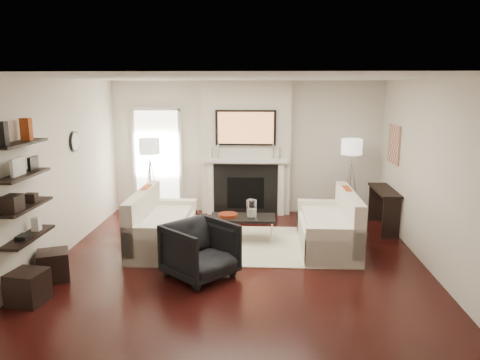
{
  "coord_description": "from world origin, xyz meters",
  "views": [
    {
      "loc": [
        0.38,
        -6.55,
        2.59
      ],
      "look_at": [
        0.0,
        0.6,
        1.15
      ],
      "focal_mm": 35.0,
      "sensor_mm": 36.0,
      "label": 1
    }
  ],
  "objects_px": {
    "armchair": "(200,248)",
    "lamp_right_shade": "(352,147)",
    "coffee_table": "(243,218)",
    "lamp_left_shade": "(149,146)",
    "loveseat_right_base": "(327,236)",
    "ottoman_near": "(53,265)",
    "loveseat_left_base": "(164,235)"
  },
  "relations": [
    {
      "from": "armchair",
      "to": "lamp_right_shade",
      "type": "bearing_deg",
      "value": 1.74
    },
    {
      "from": "coffee_table",
      "to": "lamp_right_shade",
      "type": "relative_size",
      "value": 2.75
    },
    {
      "from": "lamp_left_shade",
      "to": "lamp_right_shade",
      "type": "relative_size",
      "value": 1.0
    },
    {
      "from": "loveseat_right_base",
      "to": "armchair",
      "type": "height_order",
      "value": "armchair"
    },
    {
      "from": "armchair",
      "to": "lamp_left_shade",
      "type": "xyz_separation_m",
      "value": [
        -1.37,
        2.84,
        1.03
      ]
    },
    {
      "from": "loveseat_right_base",
      "to": "coffee_table",
      "type": "distance_m",
      "value": 1.44
    },
    {
      "from": "coffee_table",
      "to": "lamp_left_shade",
      "type": "bearing_deg",
      "value": 146.14
    },
    {
      "from": "coffee_table",
      "to": "ottoman_near",
      "type": "bearing_deg",
      "value": -144.52
    },
    {
      "from": "armchair",
      "to": "ottoman_near",
      "type": "height_order",
      "value": "armchair"
    },
    {
      "from": "loveseat_left_base",
      "to": "lamp_right_shade",
      "type": "xyz_separation_m",
      "value": [
        3.3,
        1.79,
        1.24
      ]
    },
    {
      "from": "armchair",
      "to": "ottoman_near",
      "type": "distance_m",
      "value": 2.01
    },
    {
      "from": "loveseat_left_base",
      "to": "coffee_table",
      "type": "xyz_separation_m",
      "value": [
        1.27,
        0.4,
        0.19
      ]
    },
    {
      "from": "lamp_left_shade",
      "to": "ottoman_near",
      "type": "distance_m",
      "value": 3.34
    },
    {
      "from": "loveseat_left_base",
      "to": "armchair",
      "type": "relative_size",
      "value": 2.13
    },
    {
      "from": "lamp_left_shade",
      "to": "loveseat_right_base",
      "type": "bearing_deg",
      "value": -25.58
    },
    {
      "from": "lamp_left_shade",
      "to": "lamp_right_shade",
      "type": "distance_m",
      "value": 3.9
    },
    {
      "from": "coffee_table",
      "to": "lamp_right_shade",
      "type": "xyz_separation_m",
      "value": [
        2.03,
        1.39,
        1.05
      ]
    },
    {
      "from": "lamp_left_shade",
      "to": "ottoman_near",
      "type": "height_order",
      "value": "lamp_left_shade"
    },
    {
      "from": "loveseat_left_base",
      "to": "loveseat_right_base",
      "type": "distance_m",
      "value": 2.67
    },
    {
      "from": "loveseat_left_base",
      "to": "loveseat_right_base",
      "type": "height_order",
      "value": "same"
    },
    {
      "from": "loveseat_left_base",
      "to": "lamp_left_shade",
      "type": "height_order",
      "value": "lamp_left_shade"
    },
    {
      "from": "coffee_table",
      "to": "lamp_right_shade",
      "type": "bearing_deg",
      "value": 34.47
    },
    {
      "from": "lamp_left_shade",
      "to": "lamp_right_shade",
      "type": "bearing_deg",
      "value": 2.04
    },
    {
      "from": "loveseat_left_base",
      "to": "ottoman_near",
      "type": "distance_m",
      "value": 1.84
    },
    {
      "from": "loveseat_left_base",
      "to": "ottoman_near",
      "type": "xyz_separation_m",
      "value": [
        -1.22,
        -1.38,
        -0.01
      ]
    },
    {
      "from": "loveseat_right_base",
      "to": "loveseat_left_base",
      "type": "bearing_deg",
      "value": -178.07
    },
    {
      "from": "armchair",
      "to": "lamp_right_shade",
      "type": "relative_size",
      "value": 2.11
    },
    {
      "from": "lamp_right_shade",
      "to": "armchair",
      "type": "bearing_deg",
      "value": -130.39
    },
    {
      "from": "loveseat_left_base",
      "to": "ottoman_near",
      "type": "relative_size",
      "value": 4.5
    },
    {
      "from": "coffee_table",
      "to": "loveseat_right_base",
      "type": "bearing_deg",
      "value": -12.4
    },
    {
      "from": "lamp_right_shade",
      "to": "ottoman_near",
      "type": "xyz_separation_m",
      "value": [
        -4.52,
        -3.17,
        -1.25
      ]
    },
    {
      "from": "loveseat_right_base",
      "to": "ottoman_near",
      "type": "height_order",
      "value": "loveseat_right_base"
    }
  ]
}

